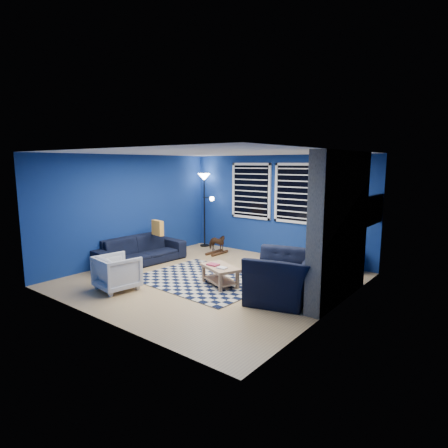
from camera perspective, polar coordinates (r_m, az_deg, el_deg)
name	(u,v)px	position (r m, az deg, el deg)	size (l,w,h in m)	color
floor	(212,280)	(7.56, -1.86, -8.49)	(5.00, 5.00, 0.00)	tan
ceiling	(211,153)	(7.20, -1.96, 10.83)	(5.00, 5.00, 0.00)	white
wall_back	(277,206)	(9.31, 8.04, 2.67)	(5.00, 5.00, 0.00)	navy
wall_left	(130,208)	(9.07, -14.10, 2.31)	(5.00, 5.00, 0.00)	navy
wall_right	(336,232)	(6.00, 16.71, -1.23)	(5.00, 5.00, 0.00)	navy
fireplace	(339,230)	(6.52, 17.16, -0.92)	(0.65, 2.00, 2.50)	gray
window_left	(251,191)	(9.64, 4.10, 5.05)	(1.17, 0.06, 1.42)	black
window_right	(297,193)	(8.98, 11.01, 4.60)	(1.17, 0.06, 1.42)	black
tv	(373,210)	(7.87, 21.76, 2.02)	(0.07, 1.00, 0.58)	black
rug	(205,279)	(7.57, -2.88, -8.39)	(2.50, 2.00, 0.02)	black
sofa	(140,250)	(8.88, -12.66, -3.94)	(0.83, 2.14, 0.62)	black
armchair_big	(283,277)	(6.47, 8.98, -7.93)	(1.08, 1.24, 0.81)	black
armchair_bent	(117,272)	(7.18, -15.97, -7.12)	(0.69, 0.71, 0.64)	gray
rocking_horse	(217,243)	(9.57, -1.11, -2.89)	(0.52, 0.24, 0.44)	#482517
coffee_table	(220,271)	(7.12, -0.63, -7.23)	(0.92, 0.74, 0.41)	tan
cabinet	(345,259)	(8.49, 17.97, -5.14)	(0.67, 0.53, 0.58)	tan
floor_lamp	(205,187)	(10.31, -2.96, 5.66)	(0.55, 0.34, 2.03)	black
throw_pillow	(158,228)	(8.93, -10.09, -0.58)	(0.37, 0.11, 0.35)	gold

